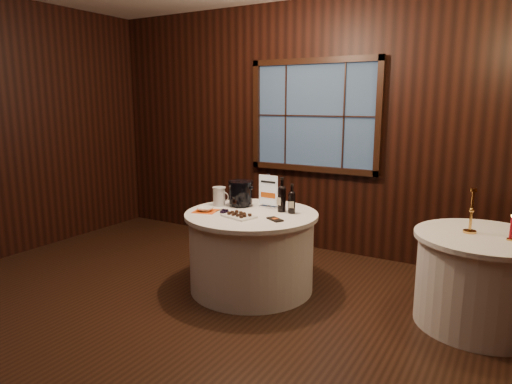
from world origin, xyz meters
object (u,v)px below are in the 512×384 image
Objects in this scene: port_bottle_left at (282,197)px; brass_candlestick at (471,217)px; sign_stand at (269,196)px; port_bottle_right at (292,201)px; cracker_bowl at (206,209)px; main_table at (251,251)px; red_candle at (511,230)px; ice_bucket at (241,193)px; side_table at (480,280)px; grape_bunch at (225,211)px; glass_pitcher at (219,196)px; chocolate_box at (275,219)px; chocolate_plate at (239,215)px.

port_bottle_left is 1.66m from brass_candlestick.
port_bottle_right is at bearing -16.03° from sign_stand.
cracker_bowl is at bearing -172.75° from port_bottle_right.
red_candle is at bearing 6.53° from main_table.
sign_stand is at bearing 16.69° from ice_bucket.
sign_stand reaches higher than side_table.
port_bottle_left is at bearing 0.10° from ice_bucket.
brass_candlestick reaches higher than port_bottle_left.
glass_pitcher is at bearing 133.53° from grape_bunch.
red_candle is (2.42, 0.06, -0.06)m from ice_bucket.
port_bottle_left is at bearing 2.75° from glass_pitcher.
chocolate_box is at bearing -168.36° from red_candle.
chocolate_box is at bearing 3.66° from cracker_bowl.
grape_bunch is 0.86× the size of glass_pitcher.
brass_candlestick is (1.88, 0.31, 0.52)m from main_table.
chocolate_plate is 1.97m from brass_candlestick.
main_table is 0.61m from cracker_bowl.
chocolate_box is 1.00× the size of grape_bunch.
glass_pitcher is at bearing 168.21° from main_table.
sign_stand is 1.02× the size of port_bottle_left.
red_candle reaches higher than glass_pitcher.
side_table is at bearing -0.36° from glass_pitcher.
chocolate_plate is 0.93× the size of brass_candlestick.
chocolate_plate is (-0.01, -0.21, 0.40)m from main_table.
port_bottle_right is (0.35, 0.17, 0.51)m from main_table.
chocolate_plate is 0.20m from grape_bunch.
main_table is 6.61× the size of glass_pitcher.
chocolate_plate is 1.77× the size of glass_pitcher.
chocolate_box is 0.53m from grape_bunch.
main_table is 4.49× the size of port_bottle_right.
port_bottle_left is at bearing 37.75° from grape_bunch.
ice_bucket reaches higher than glass_pitcher.
grape_bunch is 0.81× the size of red_candle.
port_bottle_right reaches higher than chocolate_box.
port_bottle_right is at bearing -174.67° from brass_candlestick.
sign_stand is 0.21m from port_bottle_left.
red_candle is (1.83, 0.08, -0.04)m from port_bottle_right.
sign_stand reaches higher than port_bottle_right.
ice_bucket reaches higher than grape_bunch.
side_table is 1.85m from port_bottle_left.
glass_pitcher is at bearing -158.12° from sign_stand.
cracker_bowl is at bearing -146.27° from chocolate_box.
sign_stand is at bearing 83.96° from chocolate_plate.
glass_pitcher reaches higher than chocolate_plate.
cracker_bowl is 0.78× the size of red_candle.
side_table is 3.79× the size of port_bottle_right.
side_table is 2.02m from sign_stand.
side_table is at bearing 14.17° from chocolate_plate.
sign_stand is at bearing 177.57° from port_bottle_left.
brass_candlestick reaches higher than grape_bunch.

